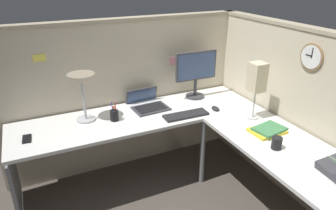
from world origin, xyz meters
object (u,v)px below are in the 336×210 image
(keyboard, at_px, (186,115))
(desk_lamp_dome, at_px, (82,83))
(pen_cup, at_px, (114,115))
(desk_lamp_paper, at_px, (257,79))
(cell_phone, at_px, (27,139))
(wall_clock, at_px, (312,57))
(monitor, at_px, (196,71))
(laptop, at_px, (147,104))
(book_stack, at_px, (268,130))
(computer_mouse, at_px, (215,108))
(coffee_mug, at_px, (277,143))

(keyboard, bearing_deg, desk_lamp_dome, 161.57)
(desk_lamp_dome, height_order, pen_cup, desk_lamp_dome)
(desk_lamp_paper, bearing_deg, cell_phone, 166.56)
(wall_clock, bearing_deg, pen_cup, 150.45)
(monitor, relative_size, desk_lamp_paper, 0.94)
(monitor, xyz_separation_m, laptop, (-0.56, 0.00, -0.27))
(pen_cup, height_order, desk_lamp_paper, desk_lamp_paper)
(keyboard, xyz_separation_m, wall_clock, (0.80, -0.62, 0.62))
(laptop, xyz_separation_m, book_stack, (0.73, -0.96, -0.00))
(laptop, bearing_deg, computer_mouse, -33.35)
(cell_phone, relative_size, book_stack, 0.47)
(keyboard, relative_size, computer_mouse, 4.13)
(cell_phone, height_order, wall_clock, wall_clock)
(computer_mouse, bearing_deg, book_stack, -75.05)
(pen_cup, bearing_deg, wall_clock, -29.55)
(computer_mouse, relative_size, desk_lamp_paper, 0.20)
(laptop, relative_size, keyboard, 0.94)
(monitor, xyz_separation_m, pen_cup, (-0.95, -0.18, -0.24))
(keyboard, xyz_separation_m, coffee_mug, (0.36, -0.81, 0.04))
(keyboard, bearing_deg, monitor, 51.80)
(laptop, relative_size, computer_mouse, 3.87)
(keyboard, distance_m, desk_lamp_paper, 0.72)
(desk_lamp_paper, distance_m, wall_clock, 0.48)
(monitor, distance_m, computer_mouse, 0.47)
(monitor, relative_size, wall_clock, 2.27)
(computer_mouse, xyz_separation_m, pen_cup, (-0.96, 0.20, 0.04))
(pen_cup, relative_size, book_stack, 0.59)
(computer_mouse, relative_size, coffee_mug, 1.08)
(monitor, height_order, book_stack, monitor)
(book_stack, distance_m, desk_lamp_paper, 0.46)
(computer_mouse, xyz_separation_m, wall_clock, (0.47, -0.62, 0.62))
(desk_lamp_paper, xyz_separation_m, wall_clock, (0.25, -0.32, 0.25))
(desk_lamp_dome, height_order, cell_phone, desk_lamp_dome)
(pen_cup, bearing_deg, desk_lamp_dome, 153.39)
(cell_phone, bearing_deg, computer_mouse, -1.59)
(monitor, height_order, computer_mouse, monitor)
(keyboard, xyz_separation_m, book_stack, (0.48, -0.58, 0.01))
(cell_phone, bearing_deg, keyboard, -2.86)
(pen_cup, relative_size, wall_clock, 0.82)
(monitor, relative_size, keyboard, 1.16)
(monitor, height_order, cell_phone, monitor)
(pen_cup, bearing_deg, cell_phone, -177.52)
(book_stack, bearing_deg, coffee_mug, -117.64)
(laptop, bearing_deg, monitor, -0.08)
(desk_lamp_paper, bearing_deg, wall_clock, -51.63)
(monitor, height_order, wall_clock, wall_clock)
(keyboard, height_order, desk_lamp_paper, desk_lamp_paper)
(computer_mouse, bearing_deg, pen_cup, 168.39)
(monitor, xyz_separation_m, coffee_mug, (0.05, -1.18, -0.25))
(computer_mouse, xyz_separation_m, desk_lamp_paper, (0.22, -0.30, 0.37))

